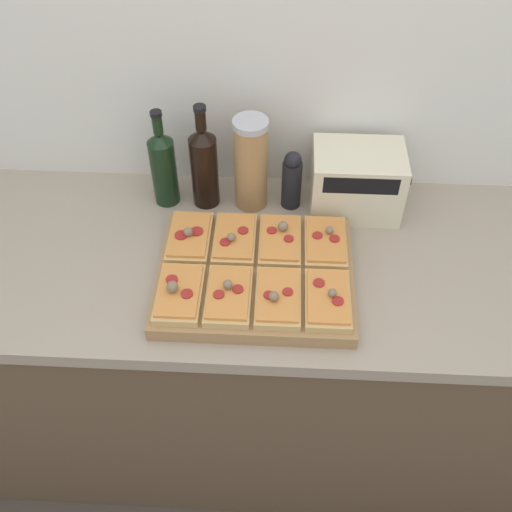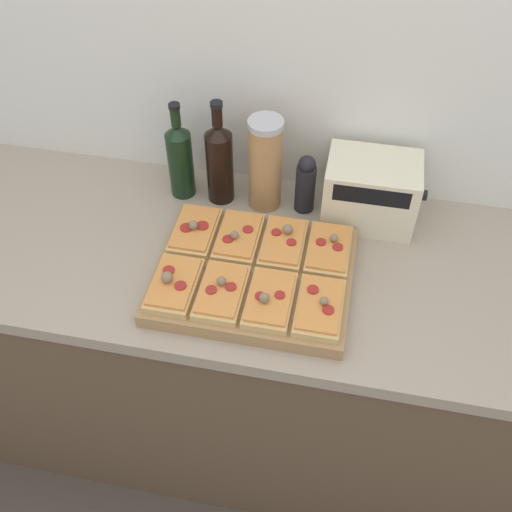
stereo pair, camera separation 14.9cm
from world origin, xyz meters
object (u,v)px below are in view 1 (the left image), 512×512
object	(u,v)px
cutting_board	(255,275)
olive_oil_bottle	(163,166)
grain_jar_tall	(251,164)
wine_bottle	(204,165)
toaster_oven	(357,181)
pepper_mill	(292,180)

from	to	relation	value
cutting_board	olive_oil_bottle	xyz separation A→B (m)	(-0.27, 0.30, 0.10)
grain_jar_tall	olive_oil_bottle	bearing A→B (deg)	180.00
olive_oil_bottle	wine_bottle	bearing A→B (deg)	0.00
olive_oil_bottle	toaster_oven	distance (m)	0.53
olive_oil_bottle	grain_jar_tall	distance (m)	0.24
wine_bottle	toaster_oven	distance (m)	0.42
cutting_board	wine_bottle	bearing A→B (deg)	117.75
pepper_mill	grain_jar_tall	bearing A→B (deg)	-180.00
wine_bottle	olive_oil_bottle	bearing A→B (deg)	180.00
wine_bottle	grain_jar_tall	bearing A→B (deg)	-0.00
grain_jar_tall	pepper_mill	xyz separation A→B (m)	(0.11, 0.00, -0.05)
olive_oil_bottle	cutting_board	bearing A→B (deg)	-47.76
olive_oil_bottle	grain_jar_tall	size ratio (longest dim) A/B	1.07
pepper_mill	toaster_oven	bearing A→B (deg)	-0.71
olive_oil_bottle	wine_bottle	size ratio (longest dim) A/B	0.94
cutting_board	pepper_mill	bearing A→B (deg)	73.88
cutting_board	grain_jar_tall	xyz separation A→B (m)	(-0.03, 0.30, 0.12)
olive_oil_bottle	wine_bottle	xyz separation A→B (m)	(0.11, 0.00, 0.01)
cutting_board	wine_bottle	distance (m)	0.35
wine_bottle	pepper_mill	bearing A→B (deg)	0.00
olive_oil_bottle	toaster_oven	xyz separation A→B (m)	(0.53, -0.00, -0.03)
grain_jar_tall	pepper_mill	size ratio (longest dim) A/B	1.54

